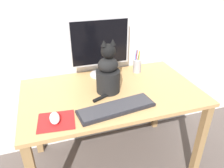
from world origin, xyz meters
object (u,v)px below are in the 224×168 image
object	(u,v)px
keyboard	(116,108)
computer_mouse_left	(55,118)
pen_cup	(137,66)
cat	(108,73)
monitor	(100,46)

from	to	relation	value
keyboard	computer_mouse_left	size ratio (longest dim) A/B	4.53
keyboard	pen_cup	bearing A→B (deg)	46.33
cat	pen_cup	world-z (taller)	cat
computer_mouse_left	cat	distance (m)	0.46
monitor	cat	distance (m)	0.28
cat	monitor	bearing A→B (deg)	82.29
monitor	cat	world-z (taller)	monitor
keyboard	cat	bearing A→B (deg)	78.25
monitor	cat	bearing A→B (deg)	-93.48
pen_cup	computer_mouse_left	bearing A→B (deg)	-146.86
monitor	cat	xyz separation A→B (m)	(-0.02, -0.26, -0.10)
monitor	computer_mouse_left	distance (m)	0.67
keyboard	computer_mouse_left	distance (m)	0.36
pen_cup	monitor	bearing A→B (deg)	173.01
cat	pen_cup	xyz separation A→B (m)	(0.31, 0.22, -0.08)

